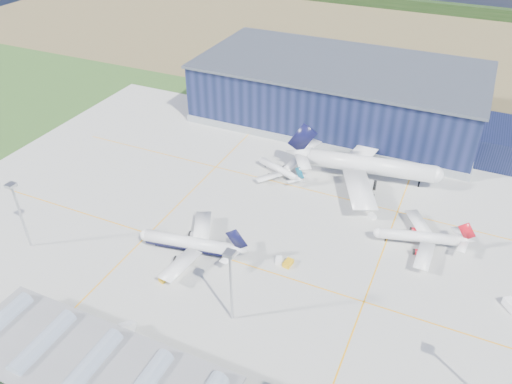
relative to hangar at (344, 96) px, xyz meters
name	(u,v)px	position (x,y,z in m)	size (l,w,h in m)	color
ground	(247,241)	(-2.81, -94.80, -11.62)	(600.00, 600.00, 0.00)	#2A491B
apron	(260,223)	(-2.81, -84.80, -11.59)	(220.00, 160.00, 0.08)	#AFAFA9
farmland	(393,41)	(-2.81, 125.20, -11.62)	(600.00, 220.00, 0.01)	brown
treeline	(416,5)	(-2.81, 205.20, -7.62)	(600.00, 8.00, 8.00)	black
hangar	(344,96)	(0.00, 0.00, 0.00)	(145.00, 62.00, 26.10)	#0F1734
glass_concourse	(106,377)	(-9.26, -154.80, -7.93)	(78.00, 23.00, 8.60)	black
light_mast_west	(18,205)	(-62.81, -124.80, 3.82)	(2.60, 2.60, 23.00)	#B5B6BC
light_mast_center	(230,275)	(7.19, -124.80, 3.82)	(2.60, 2.60, 23.00)	#B5B6BC
airliner_navy	(188,237)	(-16.66, -106.80, -5.91)	(35.01, 34.25, 11.42)	white
airliner_red	(419,232)	(46.03, -74.55, -6.61)	(30.68, 30.01, 10.00)	white
airliner_widebody	(371,157)	(22.91, -43.96, -2.11)	(58.32, 57.05, 19.02)	white
airliner_regional	(279,166)	(-8.47, -54.80, -7.78)	(23.50, 22.99, 7.66)	white
gse_tug_a	(288,263)	(13.08, -99.80, -10.88)	(2.15, 3.52, 1.47)	gold
gse_tug_b	(164,279)	(-16.66, -120.48, -11.01)	(1.86, 2.79, 1.21)	gold
gse_cart_a	(279,260)	(9.99, -99.58, -11.00)	(1.91, 2.86, 1.24)	white
gse_van_b	(512,306)	(73.56, -91.01, -10.45)	(2.33, 5.07, 2.33)	white
gse_tug_c	(386,233)	(36.18, -73.38, -10.96)	(1.89, 3.02, 1.32)	gold
gse_cart_b	(372,216)	(30.13, -66.57, -11.01)	(1.87, 2.80, 1.21)	white
airstair	(127,331)	(-14.38, -140.80, -10.08)	(1.92, 4.79, 3.06)	white
car_b	(101,330)	(-21.15, -142.80, -11.03)	(1.24, 3.55, 1.17)	#99999E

